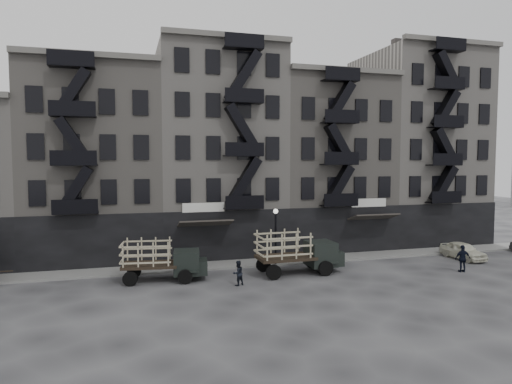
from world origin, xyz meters
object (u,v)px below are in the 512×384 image
object	(u,v)px
stake_truck_west	(162,257)
car_east	(463,251)
policeman	(463,259)
pedestrian_mid	(238,273)
stake_truck_east	(297,249)

from	to	relation	value
stake_truck_west	car_east	world-z (taller)	stake_truck_west
car_east	policeman	size ratio (longest dim) A/B	2.08
stake_truck_west	car_east	size ratio (longest dim) A/B	1.42
policeman	stake_truck_west	bearing A→B (deg)	-0.59
pedestrian_mid	policeman	xyz separation A→B (m)	(16.04, -0.95, 0.17)
stake_truck_west	car_east	distance (m)	23.59
pedestrian_mid	stake_truck_west	bearing A→B (deg)	-52.76
pedestrian_mid	policeman	distance (m)	16.07
stake_truck_west	car_east	xyz separation A→B (m)	(23.57, 0.13, -0.88)
stake_truck_east	policeman	distance (m)	11.75
stake_truck_east	pedestrian_mid	world-z (taller)	stake_truck_east
stake_truck_east	car_east	xyz separation A→B (m)	(14.41, 0.77, -1.04)
stake_truck_east	car_east	bearing A→B (deg)	2.07
pedestrian_mid	stake_truck_east	bearing A→B (deg)	176.93
stake_truck_east	pedestrian_mid	xyz separation A→B (m)	(-4.65, -1.81, -0.93)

